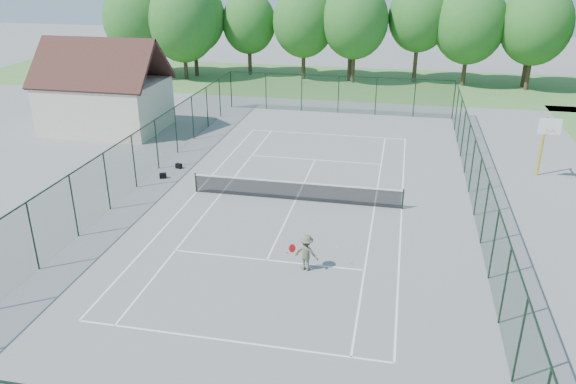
% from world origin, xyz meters
% --- Properties ---
extents(ground, '(140.00, 140.00, 0.00)m').
position_xyz_m(ground, '(0.00, 0.00, 0.00)').
color(ground, gray).
rests_on(ground, ground).
extents(grass_far, '(80.00, 16.00, 0.01)m').
position_xyz_m(grass_far, '(0.00, 30.00, 0.01)').
color(grass_far, '#52853E').
rests_on(grass_far, ground).
extents(court_lines, '(11.05, 23.85, 0.01)m').
position_xyz_m(court_lines, '(0.00, 0.00, 0.00)').
color(court_lines, white).
rests_on(court_lines, ground).
extents(tennis_net, '(11.08, 0.08, 1.10)m').
position_xyz_m(tennis_net, '(0.00, 0.00, 0.58)').
color(tennis_net, black).
rests_on(tennis_net, ground).
extents(fence_enclosure, '(18.05, 36.05, 3.02)m').
position_xyz_m(fence_enclosure, '(0.00, 0.00, 1.56)').
color(fence_enclosure, '#193D21').
rests_on(fence_enclosure, ground).
extents(utility_building, '(8.60, 6.27, 6.63)m').
position_xyz_m(utility_building, '(-16.00, 10.00, 3.12)').
color(utility_building, beige).
rests_on(utility_building, ground).
extents(tree_line_far, '(39.40, 6.40, 9.70)m').
position_xyz_m(tree_line_far, '(0.00, 30.00, 5.99)').
color(tree_line_far, '#463322').
rests_on(tree_line_far, ground).
extents(basketball_goal, '(1.20, 1.43, 3.65)m').
position_xyz_m(basketball_goal, '(13.14, 5.95, 2.57)').
color(basketball_goal, '#CA9B0D').
rests_on(basketball_goal, ground).
extents(sports_bag_a, '(0.41, 0.30, 0.29)m').
position_xyz_m(sports_bag_a, '(-7.83, 3.26, 0.15)').
color(sports_bag_a, black).
rests_on(sports_bag_a, ground).
extents(sports_bag_b, '(0.45, 0.36, 0.30)m').
position_xyz_m(sports_bag_b, '(-8.10, 1.54, 0.15)').
color(sports_bag_b, black).
rests_on(sports_bag_b, ground).
extents(tennis_player, '(2.12, 0.89, 1.55)m').
position_xyz_m(tennis_player, '(1.75, -6.79, 0.77)').
color(tennis_player, '#585B41').
rests_on(tennis_player, ground).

